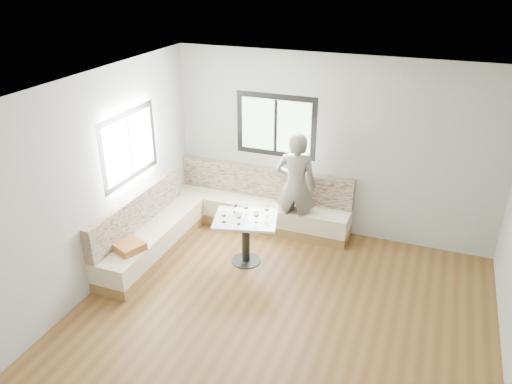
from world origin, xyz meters
TOP-DOWN VIEW (x-y plane):
  - room at (-0.08, 0.08)m, footprint 5.01×5.01m
  - banquette at (-1.59, 1.63)m, footprint 2.90×2.80m
  - table at (-0.87, 1.14)m, footprint 1.01×0.88m
  - person at (-0.44, 2.11)m, footprint 0.67×0.47m
  - olive_ramekin at (-1.00, 1.21)m, footprint 0.10×0.10m
  - wine_glass_a at (-1.11, 0.93)m, footprint 0.08×0.08m
  - wine_glass_b at (-0.89, 0.95)m, footprint 0.08×0.08m
  - wine_glass_c at (-0.69, 1.08)m, footprint 0.08×0.08m
  - wine_glass_d at (-0.91, 1.25)m, footprint 0.08×0.08m
  - wine_glass_e at (-0.61, 1.30)m, footprint 0.08×0.08m
  - wine_glass_f at (-1.08, 1.25)m, footprint 0.08×0.08m

SIDE VIEW (x-z plane):
  - banquette at x=-1.59m, z-range -0.14..0.81m
  - table at x=-0.87m, z-range 0.18..0.89m
  - olive_ramekin at x=-1.00m, z-range 0.71..0.75m
  - wine_glass_a at x=-1.11m, z-range 0.75..0.92m
  - wine_glass_b at x=-0.89m, z-range 0.75..0.92m
  - wine_glass_c at x=-0.69m, z-range 0.75..0.92m
  - wine_glass_d at x=-0.91m, z-range 0.75..0.92m
  - wine_glass_e at x=-0.61m, z-range 0.75..0.92m
  - wine_glass_f at x=-1.08m, z-range 0.75..0.92m
  - person at x=-0.44m, z-range 0.00..1.72m
  - room at x=-0.08m, z-range 0.01..2.82m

